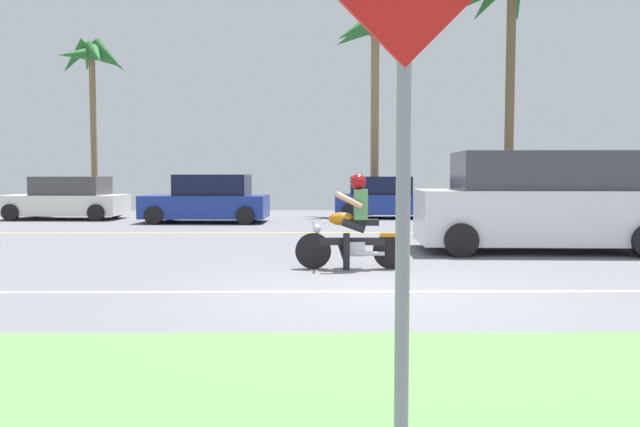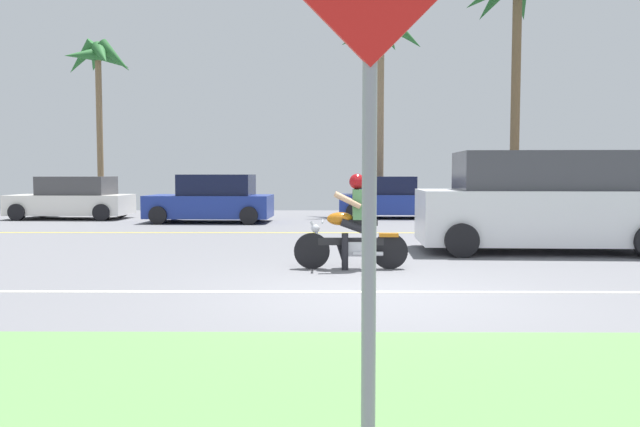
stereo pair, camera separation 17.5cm
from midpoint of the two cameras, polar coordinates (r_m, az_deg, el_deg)
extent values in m
cube|color=slate|center=(11.11, 4.22, -4.48)|extent=(56.00, 30.00, 0.04)
cube|color=#5B8C4C|center=(4.23, 10.94, -17.64)|extent=(56.00, 3.80, 0.06)
cube|color=silver|center=(8.24, 5.58, -7.22)|extent=(50.40, 0.12, 0.01)
cube|color=yellow|center=(16.25, 3.01, -1.78)|extent=(50.40, 0.12, 0.01)
cylinder|color=black|center=(10.14, -0.26, -3.48)|extent=(0.59, 0.09, 0.59)
cylinder|color=black|center=(10.19, 6.95, -3.46)|extent=(0.59, 0.09, 0.59)
cylinder|color=#B7BAC1|center=(10.11, 0.30, -2.11)|extent=(0.26, 0.05, 0.51)
cube|color=black|center=(10.13, 3.36, -2.60)|extent=(1.07, 0.11, 0.12)
cube|color=#B7BAC1|center=(10.14, 3.63, -3.26)|extent=(0.32, 0.20, 0.24)
ellipsoid|color=#B76614|center=(10.09, 2.36, -0.49)|extent=(0.43, 0.24, 0.22)
cube|color=black|center=(10.11, 4.48, -0.82)|extent=(0.47, 0.22, 0.10)
cube|color=#B76614|center=(10.16, 6.85, -1.98)|extent=(0.32, 0.16, 0.06)
cylinder|color=#B7BAC1|center=(10.09, 0.74, -0.74)|extent=(0.04, 0.61, 0.04)
sphere|color=#B7BAC1|center=(10.10, 0.08, -1.40)|extent=(0.14, 0.14, 0.14)
cylinder|color=#B7BAC1|center=(10.05, 4.95, -3.72)|extent=(0.49, 0.07, 0.07)
cube|color=#4C7F4C|center=(10.08, 4.15, 0.84)|extent=(0.22, 0.32, 0.49)
sphere|color=maroon|center=(10.07, 3.94, 2.97)|extent=(0.26, 0.26, 0.26)
cylinder|color=black|center=(10.20, 3.45, -1.05)|extent=(0.40, 0.13, 0.25)
cylinder|color=black|center=(10.00, 3.50, -1.15)|extent=(0.40, 0.13, 0.25)
cylinder|color=black|center=(10.00, 2.82, -3.55)|extent=(0.11, 0.11, 0.60)
cylinder|color=black|center=(10.26, 2.56, -3.56)|extent=(0.20, 0.11, 0.33)
cylinder|color=tan|center=(10.27, 3.00, 1.31)|extent=(0.45, 0.09, 0.28)
cylinder|color=tan|center=(9.88, 3.08, 1.22)|extent=(0.45, 0.09, 0.28)
cube|color=silver|center=(13.14, 20.02, -0.25)|extent=(4.87, 2.16, 1.06)
cube|color=#414147|center=(13.14, 20.51, 3.71)|extent=(3.52, 1.83, 0.77)
cylinder|color=black|center=(14.67, 25.31, -1.50)|extent=(0.65, 0.25, 0.64)
cylinder|color=black|center=(13.73, 11.88, -1.55)|extent=(0.65, 0.25, 0.64)
cylinder|color=black|center=(11.81, 13.36, -2.43)|extent=(0.65, 0.25, 0.64)
cube|color=white|center=(22.80, -21.84, 0.77)|extent=(4.02, 1.90, 0.68)
cube|color=#444346|center=(22.68, -21.33, 2.42)|extent=(2.35, 1.59, 0.62)
cylinder|color=black|center=(23.07, -17.71, 0.37)|extent=(0.57, 0.20, 0.56)
cylinder|color=black|center=(24.21, -24.04, 0.37)|extent=(0.57, 0.20, 0.56)
cylinder|color=black|center=(21.44, -19.32, 0.09)|extent=(0.57, 0.20, 0.56)
cylinder|color=black|center=(22.66, -26.02, 0.11)|extent=(0.57, 0.20, 0.56)
cube|color=navy|center=(20.02, -9.89, 0.66)|extent=(3.97, 1.98, 0.71)
cube|color=black|center=(19.95, -9.25, 2.63)|extent=(2.32, 1.66, 0.66)
cylinder|color=black|center=(20.68, -5.53, 0.16)|extent=(0.57, 0.20, 0.56)
cylinder|color=black|center=(21.26, -13.03, 0.18)|extent=(0.57, 0.20, 0.56)
cylinder|color=black|center=(18.88, -6.32, -0.19)|extent=(0.57, 0.20, 0.56)
cylinder|color=black|center=(19.52, -14.49, -0.16)|extent=(0.57, 0.20, 0.56)
cube|color=navy|center=(21.73, 6.80, 0.88)|extent=(3.66, 1.79, 0.68)
cube|color=black|center=(21.69, 6.24, 2.59)|extent=(2.14, 1.51, 0.62)
cylinder|color=black|center=(20.83, 3.41, 0.19)|extent=(0.57, 0.20, 0.56)
cylinder|color=black|center=(21.05, 10.51, 0.17)|extent=(0.57, 0.20, 0.56)
cylinder|color=black|center=(22.51, 3.32, 0.46)|extent=(0.57, 0.20, 0.56)
cylinder|color=black|center=(22.72, 9.89, 0.44)|extent=(0.57, 0.20, 0.56)
cube|color=silver|center=(22.05, 21.80, 0.66)|extent=(3.78, 2.03, 0.66)
cube|color=#414147|center=(22.12, 22.37, 2.30)|extent=(2.22, 1.69, 0.61)
cylinder|color=black|center=(23.46, 23.83, 0.28)|extent=(0.57, 0.21, 0.56)
cylinder|color=black|center=(22.41, 17.72, 0.27)|extent=(0.57, 0.21, 0.56)
cylinder|color=black|center=(21.82, 25.97, -0.02)|extent=(0.57, 0.21, 0.56)
cylinder|color=black|center=(20.69, 19.47, -0.04)|extent=(0.57, 0.21, 0.56)
cylinder|color=brown|center=(25.74, -19.50, 6.96)|extent=(0.24, 0.24, 6.21)
sphere|color=#28662D|center=(26.11, -19.65, 13.78)|extent=(0.61, 0.61, 0.61)
cone|color=#28662D|center=(25.85, -18.21, 13.53)|extent=(1.47, 0.56, 1.42)
cone|color=#28662D|center=(26.45, -18.39, 13.30)|extent=(1.39, 1.59, 0.93)
cone|color=#28662D|center=(26.74, -19.87, 13.16)|extent=(1.23, 1.65, 1.13)
cone|color=#28662D|center=(26.40, -20.98, 13.27)|extent=(1.46, 0.72, 1.48)
cone|color=#28662D|center=(25.72, -20.94, 13.53)|extent=(1.38, 1.58, 0.80)
cone|color=#28662D|center=(25.43, -19.31, 13.68)|extent=(1.30, 1.62, 1.20)
cylinder|color=brown|center=(24.38, 17.81, 9.86)|extent=(0.34, 0.34, 8.48)
cylinder|color=#846B4C|center=(23.42, 5.75, 8.48)|extent=(0.31, 0.31, 7.02)
sphere|color=#28662D|center=(23.96, 5.81, 16.88)|extent=(0.81, 0.81, 0.81)
cone|color=#28662D|center=(24.06, 7.81, 16.31)|extent=(1.88, 0.78, 1.64)
cone|color=#28662D|center=(24.67, 6.52, 16.00)|extent=(1.44, 2.01, 1.40)
cone|color=#28662D|center=(24.30, 4.02, 16.21)|extent=(1.98, 1.60, 1.24)
cone|color=#28662D|center=(23.48, 4.07, 16.65)|extent=(1.99, 1.49, 1.45)
cone|color=#28662D|center=(23.24, 6.90, 16.77)|extent=(1.40, 1.96, 1.60)
cylinder|color=gray|center=(2.56, 6.50, -8.48)|extent=(0.06, 0.06, 2.06)
camera|label=1|loc=(0.09, -89.56, 0.03)|focal=34.63mm
camera|label=2|loc=(0.09, 90.44, -0.03)|focal=34.63mm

